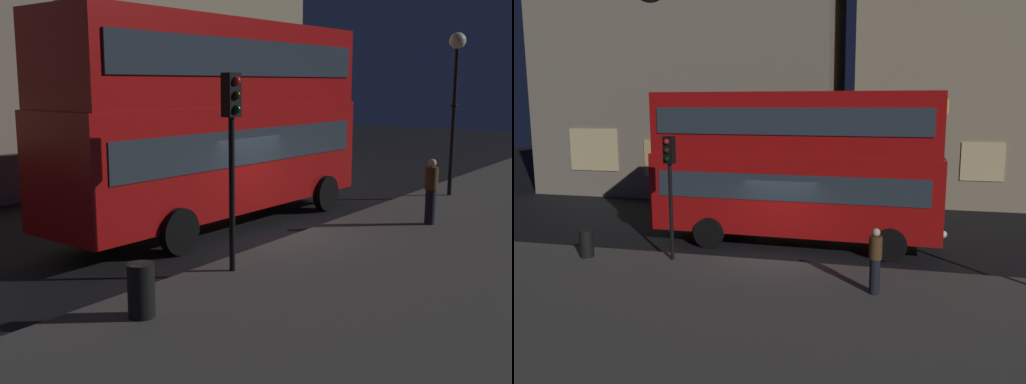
# 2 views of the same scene
# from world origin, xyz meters

# --- Properties ---
(ground_plane) EXTENTS (80.00, 80.00, 0.00)m
(ground_plane) POSITION_xyz_m (0.00, 0.00, 0.00)
(ground_plane) COLOR black
(sidewalk_slab) EXTENTS (44.00, 9.82, 0.12)m
(sidewalk_slab) POSITION_xyz_m (0.00, -5.50, 0.06)
(sidewalk_slab) COLOR #4C4944
(sidewalk_slab) RESTS_ON ground
(double_decker_bus) EXTENTS (10.40, 3.11, 5.47)m
(double_decker_bus) POSITION_xyz_m (0.23, 1.96, 3.07)
(double_decker_bus) COLOR #B20F0F
(double_decker_bus) RESTS_ON ground
(traffic_light_near_kerb) EXTENTS (0.34, 0.38, 3.96)m
(traffic_light_near_kerb) POSITION_xyz_m (-3.13, -1.31, 2.97)
(traffic_light_near_kerb) COLOR black
(traffic_light_near_kerb) RESTS_ON sidewalk_slab
(street_lamp) EXTENTS (0.54, 0.54, 5.39)m
(street_lamp) POSITION_xyz_m (7.95, -1.79, 4.21)
(street_lamp) COLOR black
(street_lamp) RESTS_ON sidewalk_slab
(pedestrian) EXTENTS (0.35, 0.35, 1.77)m
(pedestrian) POSITION_xyz_m (3.33, -2.91, 1.03)
(pedestrian) COLOR black
(pedestrian) RESTS_ON sidewalk_slab
(litter_bin) EXTENTS (0.45, 0.45, 0.90)m
(litter_bin) POSITION_xyz_m (-5.96, -1.70, 0.57)
(litter_bin) COLOR black
(litter_bin) RESTS_ON sidewalk_slab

